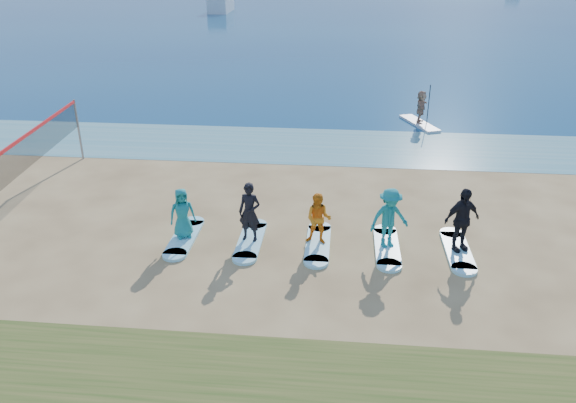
# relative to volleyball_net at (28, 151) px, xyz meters

# --- Properties ---
(ground) EXTENTS (600.00, 600.00, 0.00)m
(ground) POSITION_rel_volleyball_net_xyz_m (9.85, -3.40, -1.90)
(ground) COLOR tan
(ground) RESTS_ON ground
(shallow_water) EXTENTS (600.00, 600.00, 0.00)m
(shallow_water) POSITION_rel_volleyball_net_xyz_m (9.85, 7.10, -1.90)
(shallow_water) COLOR teal
(shallow_water) RESTS_ON ground
(volleyball_net) EXTENTS (0.90, 9.05, 2.50)m
(volleyball_net) POSITION_rel_volleyball_net_xyz_m (0.00, 0.00, 0.00)
(volleyball_net) COLOR gray
(volleyball_net) RESTS_ON ground
(paddleboard) EXTENTS (1.77, 3.04, 0.12)m
(paddleboard) POSITION_rel_volleyball_net_xyz_m (14.09, 10.86, -1.84)
(paddleboard) COLOR silver
(paddleboard) RESTS_ON ground
(paddleboarder) EXTENTS (0.74, 1.52, 1.57)m
(paddleboarder) POSITION_rel_volleyball_net_xyz_m (14.09, 10.86, -1.00)
(paddleboarder) COLOR tan
(paddleboarder) RESTS_ON paddleboard
(boat_offshore_a) EXTENTS (2.69, 6.99, 2.03)m
(boat_offshore_a) POSITION_rel_volleyball_net_xyz_m (-6.77, 62.74, -1.90)
(boat_offshore_a) COLOR silver
(boat_offshore_a) RESTS_ON ground
(surfboard_0) EXTENTS (0.70, 2.20, 0.09)m
(surfboard_0) POSITION_rel_volleyball_net_xyz_m (5.67, -2.01, -1.86)
(surfboard_0) COLOR #A2EFFC
(surfboard_0) RESTS_ON ground
(student_0) EXTENTS (0.89, 0.76, 1.54)m
(student_0) POSITION_rel_volleyball_net_xyz_m (5.67, -2.01, -1.05)
(student_0) COLOR teal
(student_0) RESTS_ON surfboard_0
(surfboard_1) EXTENTS (0.70, 2.20, 0.09)m
(surfboard_1) POSITION_rel_volleyball_net_xyz_m (7.68, -2.01, -1.86)
(surfboard_1) COLOR #A2EFFC
(surfboard_1) RESTS_ON ground
(student_1) EXTENTS (0.72, 0.54, 1.79)m
(student_1) POSITION_rel_volleyball_net_xyz_m (7.68, -2.01, -0.92)
(student_1) COLOR black
(student_1) RESTS_ON surfboard_1
(surfboard_2) EXTENTS (0.70, 2.20, 0.09)m
(surfboard_2) POSITION_rel_volleyball_net_xyz_m (9.70, -2.01, -1.86)
(surfboard_2) COLOR #A2EFFC
(surfboard_2) RESTS_ON ground
(student_2) EXTENTS (0.82, 0.68, 1.55)m
(student_2) POSITION_rel_volleyball_net_xyz_m (9.70, -2.01, -1.04)
(student_2) COLOR orange
(student_2) RESTS_ON surfboard_2
(surfboard_3) EXTENTS (0.70, 2.20, 0.09)m
(surfboard_3) POSITION_rel_volleyball_net_xyz_m (11.71, -2.01, -1.86)
(surfboard_3) COLOR #A2EFFC
(surfboard_3) RESTS_ON ground
(student_3) EXTENTS (1.32, 1.05, 1.80)m
(student_3) POSITION_rel_volleyball_net_xyz_m (11.71, -2.01, -0.92)
(student_3) COLOR teal
(student_3) RESTS_ON surfboard_3
(surfboard_4) EXTENTS (0.70, 2.20, 0.09)m
(surfboard_4) POSITION_rel_volleyball_net_xyz_m (13.73, -2.01, -1.86)
(surfboard_4) COLOR #A2EFFC
(surfboard_4) RESTS_ON ground
(student_4) EXTENTS (1.20, 0.88, 1.89)m
(student_4) POSITION_rel_volleyball_net_xyz_m (13.73, -2.01, -0.87)
(student_4) COLOR black
(student_4) RESTS_ON surfboard_4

